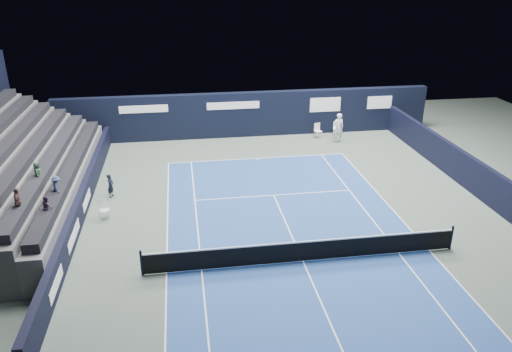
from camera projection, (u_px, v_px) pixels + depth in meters
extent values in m
plane|color=#49574E|center=(292.00, 237.00, 22.12)|extent=(48.00, 48.00, 0.00)
cube|color=navy|center=(303.00, 261.00, 20.30)|extent=(10.97, 23.77, 0.01)
cube|color=black|center=(466.00, 171.00, 26.89)|extent=(0.30, 22.00, 1.80)
cube|color=white|center=(318.00, 131.00, 34.66)|extent=(0.53, 0.51, 0.04)
cube|color=white|center=(317.00, 127.00, 34.73)|extent=(0.45, 0.13, 0.54)
cylinder|color=white|center=(319.00, 133.00, 34.97)|extent=(0.03, 0.03, 0.47)
cylinder|color=white|center=(314.00, 134.00, 34.84)|extent=(0.03, 0.03, 0.47)
cylinder|color=white|center=(322.00, 135.00, 34.66)|extent=(0.03, 0.03, 0.47)
cylinder|color=white|center=(317.00, 136.00, 34.53)|extent=(0.03, 0.03, 0.47)
cube|color=white|center=(336.00, 129.00, 35.40)|extent=(0.46, 0.45, 0.04)
cube|color=white|center=(336.00, 125.00, 35.47)|extent=(0.38, 0.12, 0.46)
cylinder|color=white|center=(338.00, 131.00, 35.61)|extent=(0.02, 0.02, 0.40)
cylinder|color=white|center=(333.00, 131.00, 35.63)|extent=(0.02, 0.02, 0.40)
cylinder|color=white|center=(338.00, 132.00, 35.32)|extent=(0.02, 0.02, 0.40)
cylinder|color=white|center=(334.00, 132.00, 35.35)|extent=(0.02, 0.02, 0.40)
cube|color=silver|center=(104.00, 210.00, 23.57)|extent=(0.53, 0.52, 0.04)
cube|color=silver|center=(103.00, 204.00, 23.62)|extent=(0.40, 0.17, 0.50)
cylinder|color=silver|center=(108.00, 212.00, 23.87)|extent=(0.02, 0.02, 0.44)
cylinder|color=silver|center=(100.00, 214.00, 23.71)|extent=(0.02, 0.02, 0.44)
cylinder|color=silver|center=(110.00, 215.00, 23.60)|extent=(0.02, 0.02, 0.44)
cylinder|color=silver|center=(102.00, 217.00, 23.44)|extent=(0.02, 0.02, 0.44)
imported|color=black|center=(111.00, 186.00, 25.74)|extent=(0.43, 0.53, 1.25)
cube|color=white|center=(257.00, 158.00, 31.11)|extent=(10.97, 0.06, 0.00)
cube|color=white|center=(429.00, 250.00, 21.07)|extent=(0.06, 23.77, 0.00)
cube|color=white|center=(167.00, 273.00, 19.52)|extent=(0.06, 23.77, 0.00)
cube|color=white|center=(399.00, 253.00, 20.88)|extent=(0.06, 23.77, 0.00)
cube|color=white|center=(202.00, 270.00, 19.72)|extent=(0.06, 23.77, 0.00)
cube|color=white|center=(274.00, 195.00, 26.12)|extent=(8.23, 0.06, 0.00)
cube|color=white|center=(303.00, 261.00, 20.30)|extent=(0.06, 12.80, 0.00)
cube|color=white|center=(258.00, 159.00, 30.97)|extent=(0.06, 0.30, 0.00)
cylinder|color=black|center=(451.00, 237.00, 20.99)|extent=(0.10, 0.10, 1.10)
cylinder|color=black|center=(141.00, 263.00, 19.18)|extent=(0.10, 0.10, 1.10)
cube|color=black|center=(303.00, 252.00, 20.12)|extent=(12.80, 0.03, 0.86)
cube|color=white|center=(304.00, 242.00, 19.94)|extent=(12.80, 0.05, 0.06)
cube|color=black|center=(247.00, 114.00, 34.71)|extent=(26.00, 0.60, 3.10)
cube|color=silver|center=(144.00, 109.00, 33.14)|extent=(3.20, 0.02, 0.50)
cube|color=silver|center=(233.00, 106.00, 33.99)|extent=(3.60, 0.02, 0.50)
cube|color=silver|center=(325.00, 105.00, 34.98)|extent=(2.20, 0.02, 1.00)
cube|color=silver|center=(380.00, 102.00, 35.55)|extent=(1.80, 0.02, 0.90)
cube|color=black|center=(83.00, 200.00, 24.19)|extent=(0.30, 22.00, 1.20)
cube|color=silver|center=(56.00, 284.00, 17.84)|extent=(0.02, 2.00, 0.45)
cube|color=silver|center=(74.00, 236.00, 21.02)|extent=(0.02, 2.40, 0.45)
cube|color=silver|center=(87.00, 200.00, 24.21)|extent=(0.02, 2.00, 0.45)
cube|color=#535255|center=(73.00, 188.00, 24.92)|extent=(0.90, 16.00, 1.65)
cube|color=#464649|center=(54.00, 186.00, 24.71)|extent=(0.90, 16.00, 2.10)
cube|color=#535355|center=(34.00, 182.00, 24.49)|extent=(0.90, 16.00, 2.55)
cube|color=#4E4E50|center=(14.00, 179.00, 24.28)|extent=(0.90, 16.00, 3.00)
cube|color=black|center=(70.00, 170.00, 24.52)|extent=(0.63, 15.20, 0.40)
cube|color=black|center=(50.00, 162.00, 24.22)|extent=(0.63, 15.20, 0.40)
cube|color=black|center=(29.00, 154.00, 23.92)|extent=(0.63, 15.20, 0.40)
cube|color=black|center=(7.00, 146.00, 23.62)|extent=(0.63, 15.20, 0.40)
imported|color=#392843|center=(48.00, 207.00, 20.10)|extent=(0.52, 0.58, 0.97)
imported|color=navy|center=(57.00, 188.00, 21.72)|extent=(0.63, 0.79, 1.07)
imported|color=#513730|center=(18.00, 202.00, 19.29)|extent=(0.39, 0.71, 1.14)
imported|color=#2B492F|center=(38.00, 173.00, 22.11)|extent=(0.39, 0.54, 1.04)
imported|color=white|center=(338.00, 128.00, 33.71)|extent=(0.73, 0.48, 1.99)
cylinder|color=black|center=(338.00, 128.00, 33.40)|extent=(0.03, 0.29, 0.13)
torus|color=black|center=(339.00, 128.00, 33.13)|extent=(0.30, 0.13, 0.29)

